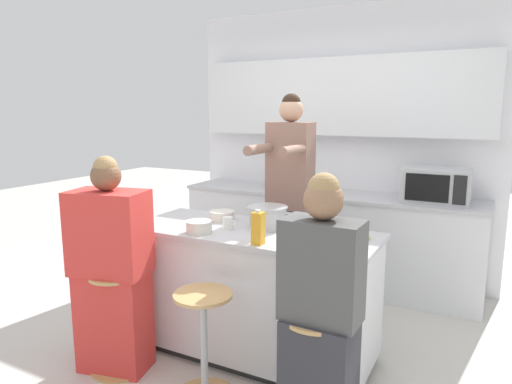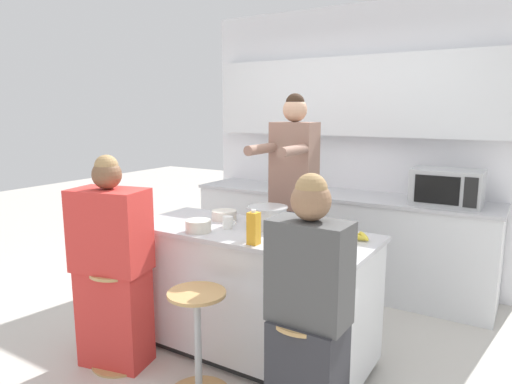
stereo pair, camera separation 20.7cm
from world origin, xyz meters
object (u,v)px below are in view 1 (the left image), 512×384
Objects in this scene: person_wrapped_blanket at (112,272)px; banana_bunch at (360,234)px; microwave at (436,185)px; potted_plant at (276,171)px; kitchen_island at (251,292)px; bar_stool_center at (204,345)px; cooking_pot at (268,217)px; bar_stool_leftmost at (118,320)px; person_seated_near at (320,322)px; person_cooking at (289,212)px; fruit_bowl at (199,227)px; juice_carton at (258,228)px; bar_stool_rightmost at (315,375)px; coffee_cup_near at (228,223)px.

person_wrapped_blanket is 8.39× the size of banana_bunch.
microwave reaches higher than potted_plant.
kitchen_island is at bearing 26.77° from person_wrapped_blanket.
cooking_pot reaches higher than bar_stool_center.
person_seated_near is at bearing -0.25° from bar_stool_leftmost.
person_cooking reaches higher than fruit_bowl.
potted_plant is at bearing 121.73° from person_seated_near.
bar_stool_leftmost is 1.67m from banana_bunch.
person_cooking is 8.55× the size of juice_carton.
person_cooking is 10.55× the size of fruit_bowl.
juice_carton is at bearing 6.35° from person_wrapped_blanket.
bar_stool_rightmost is 2.22× the size of potted_plant.
bar_stool_center is at bearing -75.58° from potted_plant.
person_wrapped_blanket is at bearing -138.15° from cooking_pot.
person_seated_near is at bearing -12.61° from person_wrapped_blanket.
potted_plant reaches higher than bar_stool_rightmost.
fruit_bowl reaches higher than banana_bunch.
bar_stool_rightmost is 0.31m from person_seated_near.
person_cooking is (0.04, 1.13, 0.58)m from bar_stool_center.
microwave is at bearing 56.90° from cooking_pot.
person_cooking is at bearing 71.58° from coffee_cup_near.
kitchen_island is 0.94m from person_seated_near.
cooking_pot is 0.48m from fruit_bowl.
potted_plant is at bearing 98.92° from fruit_bowl.
juice_carton is (0.15, -0.81, 0.08)m from person_cooking.
person_seated_near is 2.51× the size of microwave.
person_wrapped_blanket is at bearing -140.29° from fruit_bowl.
bar_stool_leftmost is at bearing -137.37° from cooking_pot.
bar_stool_leftmost is at bearing -139.79° from kitchen_island.
bar_stool_leftmost is 6.46× the size of coffee_cup_near.
microwave is (1.26, 1.74, 0.12)m from fruit_bowl.
potted_plant is at bearing 86.51° from bar_stool_leftmost.
fruit_bowl is at bearing 160.09° from bar_stool_rightmost.
banana_bunch is (1.41, 0.73, 0.26)m from person_wrapped_blanket.
juice_carton reaches higher than kitchen_island.
bar_stool_rightmost is 2.23m from microwave.
cooking_pot is 0.63m from banana_bunch.
person_seated_near is 8.29× the size of banana_bunch.
kitchen_island is 2.58× the size of bar_stool_leftmost.
person_wrapped_blanket is (-0.75, -1.12, -0.25)m from person_cooking.
coffee_cup_near is at bearing 44.98° from bar_stool_leftmost.
bar_stool_rightmost is 0.92m from banana_bunch.
bar_stool_leftmost is at bearing 179.28° from bar_stool_center.
potted_plant is at bearing 73.16° from person_wrapped_blanket.
microwave reaches higher than coffee_cup_near.
bar_stool_center is 0.77m from person_seated_near.
fruit_bowl is at bearing -135.61° from cooking_pot.
bar_stool_center is (0.68, -0.01, 0.00)m from bar_stool_leftmost.
potted_plant is (-0.60, 1.02, 0.16)m from person_cooking.
person_wrapped_blanket is 1.01m from juice_carton.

